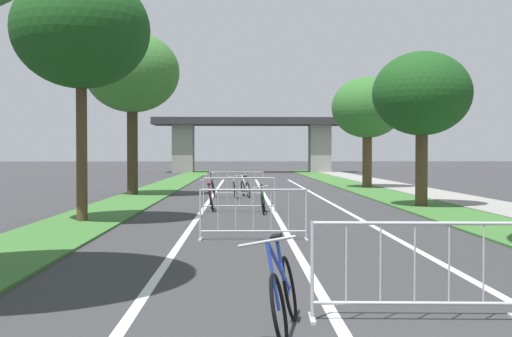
% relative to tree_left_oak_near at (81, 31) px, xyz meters
% --- Properties ---
extents(grass_verge_left, '(2.14, 69.68, 0.05)m').
position_rel_tree_left_oak_near_xyz_m(grass_verge_left, '(-0.00, 15.52, -4.88)').
color(grass_verge_left, '#386B2D').
rests_on(grass_verge_left, ground).
extents(grass_verge_right, '(2.14, 69.68, 0.05)m').
position_rel_tree_left_oak_near_xyz_m(grass_verge_right, '(10.18, 15.52, -4.88)').
color(grass_verge_right, '#386B2D').
rests_on(grass_verge_right, ground).
extents(sidewalk_path_right, '(2.23, 69.68, 0.08)m').
position_rel_tree_left_oak_near_xyz_m(sidewalk_path_right, '(12.37, 15.52, -4.86)').
color(sidewalk_path_right, gray).
rests_on(sidewalk_path_right, ground).
extents(lane_stripe_center, '(0.14, 40.31, 0.01)m').
position_rel_tree_left_oak_near_xyz_m(lane_stripe_center, '(5.09, 7.17, -4.90)').
color(lane_stripe_center, silver).
rests_on(lane_stripe_center, ground).
extents(lane_stripe_right_lane, '(0.14, 40.31, 0.01)m').
position_rel_tree_left_oak_near_xyz_m(lane_stripe_right_lane, '(7.30, 7.17, -4.90)').
color(lane_stripe_right_lane, silver).
rests_on(lane_stripe_right_lane, ground).
extents(lane_stripe_left_lane, '(0.14, 40.31, 0.01)m').
position_rel_tree_left_oak_near_xyz_m(lane_stripe_left_lane, '(2.88, 7.17, -4.90)').
color(lane_stripe_left_lane, silver).
rests_on(lane_stripe_left_lane, ground).
extents(overpass_bridge, '(18.63, 4.03, 5.17)m').
position_rel_tree_left_oak_near_xyz_m(overpass_bridge, '(5.09, 44.60, -1.25)').
color(overpass_bridge, '#2D2D30').
rests_on(overpass_bridge, ground).
extents(tree_left_oak_near, '(3.51, 3.51, 6.42)m').
position_rel_tree_left_oak_near_xyz_m(tree_left_oak_near, '(0.00, 0.00, 0.00)').
color(tree_left_oak_near, '#4C3823').
rests_on(tree_left_oak_near, ground).
extents(tree_left_pine_near, '(3.98, 3.98, 6.90)m').
position_rel_tree_left_oak_near_xyz_m(tree_left_pine_near, '(-0.50, 10.67, 0.26)').
color(tree_left_pine_near, '#3D2D1E').
rests_on(tree_left_pine_near, ground).
extents(tree_right_pine_far, '(3.24, 3.24, 5.13)m').
position_rel_tree_left_oak_near_xyz_m(tree_right_pine_far, '(10.03, 4.48, -1.19)').
color(tree_right_pine_far, '#4C3823').
rests_on(tree_right_pine_far, ground).
extents(tree_right_oak_mid, '(3.65, 3.65, 5.69)m').
position_rel_tree_left_oak_near_xyz_m(tree_right_oak_mid, '(10.54, 16.22, -0.81)').
color(tree_right_oak_mid, '#4C3823').
rests_on(tree_right_oak_mid, ground).
extents(crowd_barrier_nearest, '(2.25, 0.54, 1.05)m').
position_rel_tree_left_oak_near_xyz_m(crowd_barrier_nearest, '(5.92, -9.82, -4.39)').
color(crowd_barrier_nearest, '#ADADB2').
rests_on(crowd_barrier_nearest, ground).
extents(crowd_barrier_second, '(2.24, 0.48, 1.05)m').
position_rel_tree_left_oak_near_xyz_m(crowd_barrier_second, '(4.33, -3.44, -4.39)').
color(crowd_barrier_second, '#ADADB2').
rests_on(crowd_barrier_second, ground).
extents(crowd_barrier_third, '(2.23, 0.47, 1.05)m').
position_rel_tree_left_oak_near_xyz_m(crowd_barrier_third, '(4.03, 2.95, -4.39)').
color(crowd_barrier_third, '#ADADB2').
rests_on(crowd_barrier_third, ground).
extents(crowd_barrier_fourth, '(2.25, 0.54, 1.05)m').
position_rel_tree_left_oak_near_xyz_m(crowd_barrier_fourth, '(3.89, 9.33, -4.39)').
color(crowd_barrier_fourth, '#ADADB2').
rests_on(crowd_barrier_fourth, ground).
extents(bicycle_silver_0, '(0.60, 1.70, 0.91)m').
position_rel_tree_left_oak_near_xyz_m(bicycle_silver_0, '(4.25, 9.67, -4.54)').
color(bicycle_silver_0, black).
rests_on(bicycle_silver_0, ground).
extents(bicycle_red_1, '(0.50, 1.62, 1.00)m').
position_rel_tree_left_oak_near_xyz_m(bicycle_red_1, '(3.13, 3.48, -4.54)').
color(bicycle_red_1, black).
rests_on(bicycle_red_1, ground).
extents(bicycle_blue_2, '(0.68, 1.68, 1.03)m').
position_rel_tree_left_oak_near_xyz_m(bicycle_blue_2, '(4.50, -10.28, -4.51)').
color(bicycle_blue_2, black).
rests_on(bicycle_blue_2, ground).
extents(bicycle_green_3, '(0.43, 1.64, 0.85)m').
position_rel_tree_left_oak_near_xyz_m(bicycle_green_3, '(4.73, 2.54, -4.55)').
color(bicycle_green_3, black).
rests_on(bicycle_green_3, ground).
extents(bicycle_purple_4, '(0.55, 1.67, 1.01)m').
position_rel_tree_left_oak_near_xyz_m(bicycle_purple_4, '(2.94, 9.77, -4.52)').
color(bicycle_purple_4, black).
rests_on(bicycle_purple_4, ground).
extents(bicycle_white_5, '(0.48, 1.79, 0.93)m').
position_rel_tree_left_oak_near_xyz_m(bicycle_white_5, '(3.81, 8.89, -4.51)').
color(bicycle_white_5, black).
rests_on(bicycle_white_5, ground).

